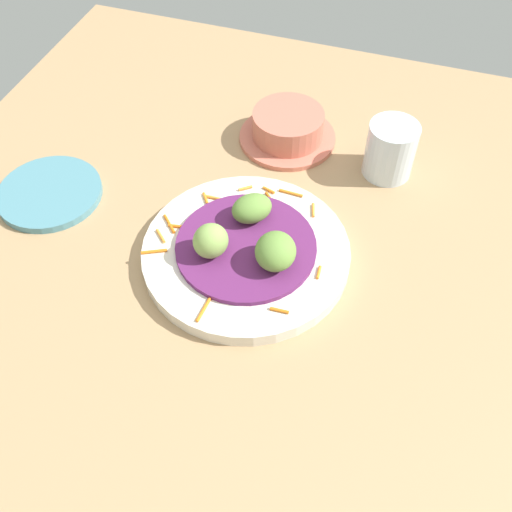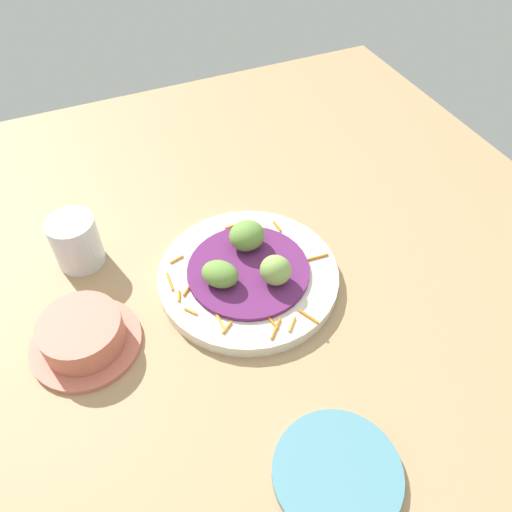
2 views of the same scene
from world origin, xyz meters
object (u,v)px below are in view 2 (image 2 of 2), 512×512
Objects in this scene: side_plate_small at (337,473)px; water_glass at (76,242)px; guac_scoop_left at (278,270)px; guac_scoop_right at (220,274)px; main_plate at (248,276)px; terracotta_bowl at (83,335)px; guac_scoop_center at (247,236)px.

water_glass is at bearing 24.33° from side_plate_small.
guac_scoop_right is at bearing 69.22° from guac_scoop_left.
guac_scoop_right is 0.66× the size of water_glass.
main_plate is 3.26× the size of water_glass.
guac_scoop_left is at bearing -10.70° from side_plate_small.
water_glass is at bearing 54.52° from guac_scoop_left.
main_plate is at bearing -80.78° from guac_scoop_right.
guac_scoop_left is at bearing -94.22° from terracotta_bowl.
guac_scoop_center reaches higher than main_plate.
main_plate is 26.50cm from water_glass.
side_plate_small is at bearing -141.84° from terracotta_bowl.
guac_scoop_left is 30.82cm from water_glass.
main_plate is 1.80× the size of terracotta_bowl.
guac_scoop_center is at bearing -20.78° from main_plate.
guac_scoop_center is at bearing 9.22° from guac_scoop_left.
guac_scoop_right is (2.89, 7.60, -0.52)cm from guac_scoop_left.
guac_scoop_center reaches higher than side_plate_small.
main_plate is 1.82× the size of side_plate_small.
side_plate_small is 48.88cm from water_glass.
guac_scoop_right is at bearing 99.22° from main_plate.
water_glass reaches higher than terracotta_bowl.
side_plate_small is at bearing -155.67° from water_glass.
guac_scoop_center is 0.37× the size of side_plate_small.
guac_scoop_left is 0.31× the size of side_plate_small.
water_glass is (15.86, -2.36, 1.90)cm from terracotta_bowl.
terracotta_bowl is (28.56, 22.44, 1.65)cm from side_plate_small.
guac_scoop_left reaches higher than terracotta_bowl.
guac_scoop_right is 23.04cm from water_glass.
side_plate_small is 1.79× the size of water_glass.
terracotta_bowl is 16.15cm from water_glass.
guac_scoop_center reaches higher than terracotta_bowl.
main_plate is at bearing 159.22° from guac_scoop_center.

